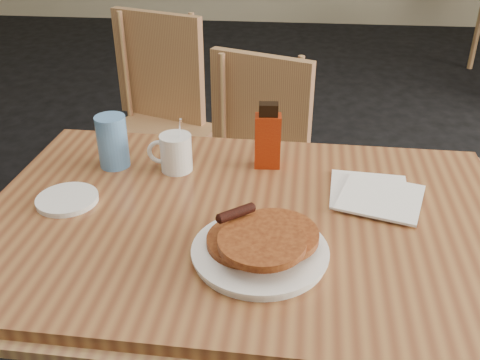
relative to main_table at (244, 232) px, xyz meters
name	(u,v)px	position (x,y,z in m)	size (l,w,h in m)	color
main_table	(244,232)	(0.00, 0.00, 0.00)	(1.21, 0.83, 0.75)	#956135
chair_main_far	(258,156)	(-0.02, 0.75, -0.20)	(0.50, 0.51, 0.85)	tan
chair_wall_extra	(156,107)	(-0.47, 1.09, -0.16)	(0.53, 0.54, 0.91)	tan
pancake_plate	(261,246)	(0.05, -0.14, 0.07)	(0.26, 0.26, 0.08)	white
coffee_mug	(175,152)	(-0.19, 0.19, 0.09)	(0.11, 0.08, 0.15)	white
syrup_bottle	(268,138)	(0.04, 0.23, 0.12)	(0.07, 0.04, 0.17)	maroon
napkin_stack	(375,195)	(0.29, 0.11, 0.05)	(0.23, 0.24, 0.01)	white
blue_tumbler	(113,142)	(-0.35, 0.20, 0.11)	(0.08, 0.08, 0.13)	#5A91D3
side_saucer	(67,199)	(-0.40, 0.01, 0.05)	(0.14, 0.14, 0.01)	white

